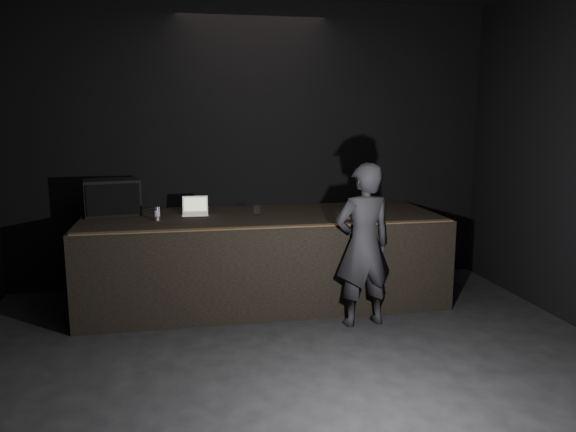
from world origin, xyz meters
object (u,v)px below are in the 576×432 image
(stage_riser, at_px, (263,258))
(beer_can, at_px, (157,214))
(person, at_px, (364,245))
(stage_monitor, at_px, (112,197))
(laptop, at_px, (195,210))

(stage_riser, height_order, beer_can, beer_can)
(person, bearing_deg, beer_can, -30.36)
(stage_monitor, relative_size, laptop, 2.24)
(stage_riser, distance_m, beer_can, 1.30)
(stage_riser, distance_m, laptop, 0.95)
(stage_monitor, bearing_deg, stage_riser, -21.34)
(laptop, bearing_deg, stage_monitor, 173.08)
(laptop, bearing_deg, stage_riser, -14.49)
(stage_riser, height_order, stage_monitor, stage_monitor)
(beer_can, distance_m, person, 2.24)
(beer_can, bearing_deg, laptop, 37.35)
(stage_monitor, bearing_deg, person, -36.14)
(stage_riser, distance_m, person, 1.35)
(stage_riser, xyz_separation_m, beer_can, (-1.16, -0.10, 0.57))
(stage_riser, xyz_separation_m, stage_monitor, (-1.67, 0.37, 0.70))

